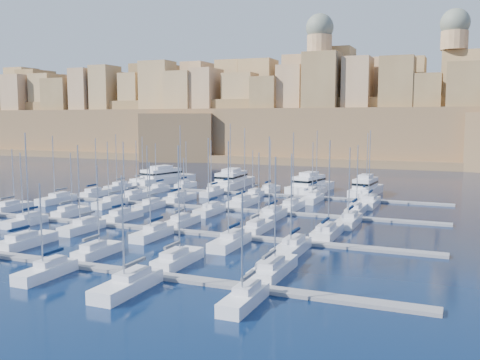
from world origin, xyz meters
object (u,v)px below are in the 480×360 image
at_px(motor_yacht_b, 232,181).
at_px(motor_yacht_d, 366,188).
at_px(motor_yacht_a, 163,177).
at_px(motor_yacht_c, 310,185).
at_px(sailboat_2, 27,241).
at_px(sailboat_4, 177,259).

relative_size(motor_yacht_b, motor_yacht_d, 1.25).
xyz_separation_m(motor_yacht_a, motor_yacht_d, (56.08, -2.04, -0.00)).
bearing_deg(motor_yacht_d, motor_yacht_b, 176.87).
height_order(motor_yacht_c, motor_yacht_d, same).
bearing_deg(motor_yacht_d, sailboat_2, -117.05).
height_order(motor_yacht_a, motor_yacht_b, same).
distance_m(motor_yacht_a, motor_yacht_c, 42.41).
height_order(sailboat_4, motor_yacht_d, sailboat_4).
relative_size(sailboat_4, motor_yacht_c, 0.84).
xyz_separation_m(sailboat_2, motor_yacht_b, (0.45, 71.30, 0.96)).
relative_size(sailboat_2, motor_yacht_b, 0.82).
relative_size(sailboat_4, motor_yacht_a, 0.72).
distance_m(sailboat_2, motor_yacht_d, 77.92).
bearing_deg(motor_yacht_c, motor_yacht_d, -3.13).
xyz_separation_m(motor_yacht_c, motor_yacht_d, (13.69, -0.75, -0.00)).
bearing_deg(motor_yacht_c, motor_yacht_b, 176.87).
xyz_separation_m(motor_yacht_a, motor_yacht_b, (21.11, -0.13, -0.00)).
height_order(sailboat_2, sailboat_4, sailboat_2).
relative_size(motor_yacht_a, motor_yacht_c, 1.16).
xyz_separation_m(sailboat_2, sailboat_4, (24.37, -0.29, -0.01)).
bearing_deg(motor_yacht_c, sailboat_2, -107.22).
height_order(sailboat_4, motor_yacht_a, sailboat_4).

